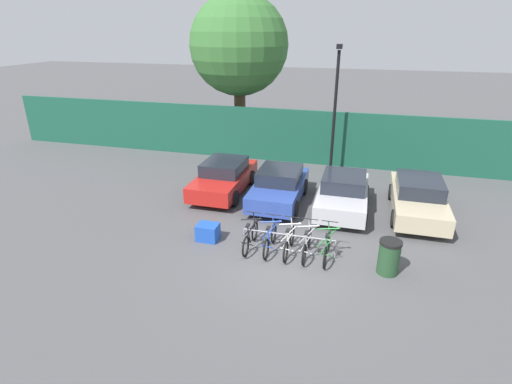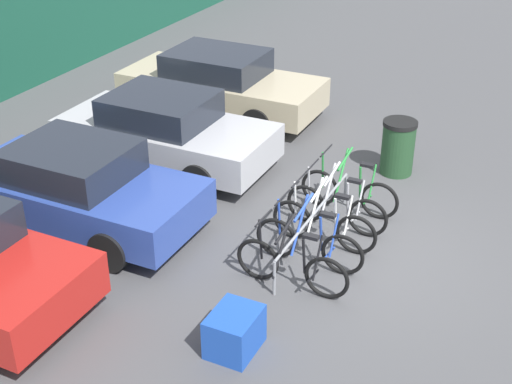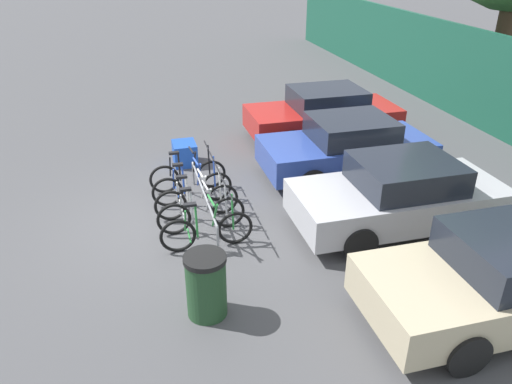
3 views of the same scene
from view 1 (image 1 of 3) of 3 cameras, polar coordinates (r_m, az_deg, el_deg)
name	(u,v)px [view 1 (image 1 of 3)]	position (r m, az deg, el deg)	size (l,w,h in m)	color
ground_plane	(286,262)	(12.25, 4.30, -9.89)	(120.00, 120.00, 0.00)	#4C4C4F
hoarding_wall	(324,138)	(20.43, 9.70, 7.55)	(36.00, 0.16, 2.72)	#19513D
bike_rack	(289,237)	(12.59, 4.70, -6.43)	(2.96, 0.04, 0.57)	gray
bicycle_black	(250,237)	(12.75, -0.81, -6.44)	(0.68, 1.71, 1.05)	black
bicycle_blue	(270,240)	(12.61, 2.02, -6.82)	(0.68, 1.71, 1.05)	black
bicycle_white	(289,242)	(12.51, 4.73, -7.16)	(0.68, 1.71, 1.05)	black
bicycle_silver	(307,245)	(12.44, 7.27, -7.46)	(0.68, 1.71, 1.05)	black
bicycle_green	(327,247)	(12.39, 10.09, -7.78)	(0.68, 1.71, 1.05)	black
car_red	(224,177)	(16.87, -4.59, 2.16)	(1.91, 4.17, 1.40)	red
car_blue	(279,186)	(15.88, 3.31, 0.86)	(1.91, 3.95, 1.40)	#2D479E
car_silver	(343,193)	(15.57, 12.32, -0.12)	(1.91, 4.03, 1.40)	#B7B7BC
car_beige	(418,197)	(16.00, 22.16, -0.70)	(1.91, 4.39, 1.40)	#C1B28E
lamp_post	(335,104)	(19.01, 11.25, 12.24)	(0.24, 0.44, 5.85)	black
trash_bin	(389,257)	(12.07, 18.46, -8.79)	(0.63, 0.63, 1.03)	#234728
cargo_crate	(208,232)	(13.35, -6.89, -5.71)	(0.70, 0.56, 0.55)	blue
tree_behind_hoarding	(239,46)	(22.55, -2.45, 20.14)	(5.26, 5.26, 8.26)	brown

